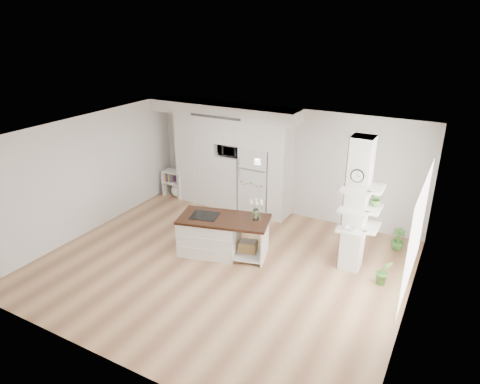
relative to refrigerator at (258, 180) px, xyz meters
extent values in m
cube|color=tan|center=(0.53, -2.68, -0.88)|extent=(7.00, 6.00, 0.01)
cube|color=white|center=(0.53, -2.68, 1.82)|extent=(7.00, 6.00, 0.04)
cube|color=silver|center=(0.53, 0.32, 0.47)|extent=(7.00, 0.04, 2.70)
cube|color=silver|center=(0.53, -5.68, 0.47)|extent=(7.00, 0.04, 2.70)
cube|color=silver|center=(-2.98, -2.68, 0.47)|extent=(0.04, 6.00, 2.70)
cube|color=silver|center=(4.03, -2.68, 0.47)|extent=(0.04, 6.00, 2.70)
cube|color=white|center=(-1.68, -0.01, 0.32)|extent=(1.20, 0.65, 2.40)
cube|color=white|center=(-0.75, -0.01, -0.17)|extent=(0.65, 0.65, 1.42)
cube|color=white|center=(-0.75, -0.01, 1.20)|extent=(0.65, 0.65, 0.65)
cube|color=white|center=(0.00, -0.01, 1.20)|extent=(0.85, 0.65, 0.65)
cube|color=white|center=(0.62, -0.01, 0.32)|extent=(0.40, 0.65, 2.40)
cube|color=silver|center=(-0.97, -0.03, 1.67)|extent=(4.00, 0.70, 0.30)
cube|color=#262626|center=(-0.97, -0.37, 1.56)|extent=(1.40, 0.04, 0.06)
cube|color=silver|center=(0.00, 0.00, 0.00)|extent=(0.78, 0.66, 1.75)
cube|color=#B2B2B7|center=(0.00, -0.34, 0.36)|extent=(0.78, 0.01, 0.03)
cube|color=silver|center=(2.82, -1.48, 0.47)|extent=(0.40, 0.40, 2.70)
cube|color=#9D6B57|center=(2.61, -1.48, 0.47)|extent=(0.02, 0.40, 2.70)
cube|color=#9D6B57|center=(2.82, -1.27, 0.47)|extent=(0.40, 0.02, 2.70)
cylinder|color=black|center=(2.82, -1.69, 1.14)|extent=(0.25, 0.03, 0.25)
cylinder|color=white|center=(2.82, -1.71, 1.14)|extent=(0.21, 0.01, 0.21)
plane|color=white|center=(4.00, -2.38, 0.62)|extent=(0.00, 2.40, 2.40)
cylinder|color=white|center=(2.23, -2.53, 1.24)|extent=(0.12, 0.12, 0.10)
cube|color=white|center=(0.02, -2.32, -0.49)|extent=(1.37, 1.07, 0.78)
cube|color=white|center=(0.87, -2.09, -0.77)|extent=(0.83, 0.93, 0.04)
cube|color=white|center=(1.18, -2.01, -0.49)|extent=(0.23, 0.77, 0.78)
cube|color=#34190F|center=(0.34, -2.23, -0.07)|extent=(2.02, 1.33, 0.06)
cube|color=black|center=(-0.07, -2.34, -0.04)|extent=(0.66, 0.59, 0.01)
cube|color=#9F834D|center=(0.83, -2.10, -0.64)|extent=(0.43, 0.36, 0.23)
cylinder|color=white|center=(0.94, -1.98, 0.07)|extent=(0.12, 0.12, 0.22)
cube|color=white|center=(-2.77, -0.18, -0.50)|extent=(0.04, 0.36, 0.74)
cube|color=white|center=(-2.18, -0.19, -0.50)|extent=(0.04, 0.36, 0.74)
cube|color=white|center=(-2.48, -0.18, -0.15)|extent=(0.63, 0.37, 0.03)
cube|color=white|center=(-2.48, -0.18, -0.47)|extent=(0.60, 0.37, 0.03)
sphere|color=silver|center=(-2.39, -0.19, -0.70)|extent=(0.36, 0.36, 0.36)
imported|color=#437F33|center=(3.52, -1.78, -0.61)|extent=(0.36, 0.33, 0.53)
imported|color=#437F33|center=(3.52, -0.30, -0.63)|extent=(0.31, 0.31, 0.49)
imported|color=#2D2D2D|center=(-0.75, -0.06, 0.69)|extent=(0.54, 0.37, 0.30)
imported|color=#437F33|center=(3.15, -1.38, 0.65)|extent=(0.27, 0.23, 0.30)
imported|color=white|center=(2.82, -1.78, 0.13)|extent=(0.22, 0.22, 0.05)
camera|label=1|loc=(4.43, -9.04, 3.79)|focal=32.00mm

